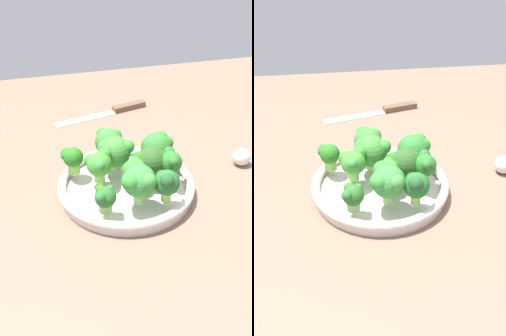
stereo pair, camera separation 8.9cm
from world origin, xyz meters
The scene contains 15 objects.
ground_plane centered at (0.00, 0.00, -1.25)cm, with size 130.00×130.00×2.50cm, color #7D6652.
bowl centered at (-2.92, 2.32, 1.66)cm, with size 28.16×28.16×3.26cm.
broccoli_floret_0 centered at (-11.55, 8.51, 6.40)cm, with size 4.28×4.25×5.27cm.
broccoli_floret_1 centered at (2.84, 12.44, 6.78)cm, with size 4.36×4.62×5.80cm.
broccoli_floret_2 centered at (-10.32, 1.93, 8.28)cm, with size 7.44×6.85×7.96cm.
broccoli_floret_3 centered at (-4.69, -6.44, 7.50)cm, with size 6.05×4.64×6.55cm.
broccoli_floret_4 centered at (2.13, 3.36, 7.54)cm, with size 7.16×7.60×7.41cm.
broccoli_floret_5 centered at (-1.71, 7.57, 7.43)cm, with size 5.62×5.70×6.82cm.
broccoli_floret_6 centered at (6.79, 3.63, 7.13)cm, with size 6.17×6.08×6.83cm.
broccoli_floret_7 centered at (-5.01, 1.04, 7.07)cm, with size 4.35×4.66×6.02cm.
broccoli_floret_8 centered at (0.37, -5.23, 8.18)cm, with size 7.05×6.88×8.13cm.
broccoli_floret_9 centered at (-11.37, -3.28, 7.52)cm, with size 5.26×4.94×6.93cm.
broccoli_floret_10 centered at (-3.21, -2.53, 7.20)cm, with size 6.32×6.87×7.02cm.
knife centered at (33.94, -3.65, 0.55)cm, with size 8.66×26.41×1.50cm.
garlic_bulb centered at (1.17, -25.70, 2.02)cm, with size 4.04×4.04×4.04cm, color silver.
Camera 1 is at (-75.07, 20.81, 55.93)cm, focal length 47.86 mm.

